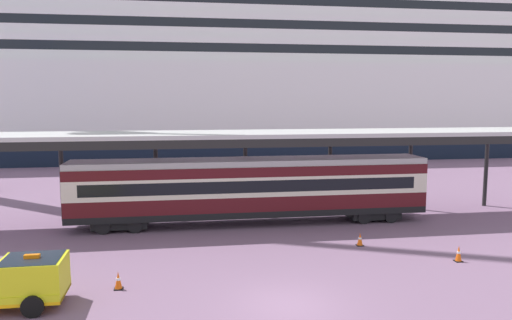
% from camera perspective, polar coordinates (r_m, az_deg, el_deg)
% --- Properties ---
extents(ground_plane, '(400.00, 400.00, 0.00)m').
position_cam_1_polar(ground_plane, '(19.68, 3.72, -16.30)').
color(ground_plane, slate).
extents(cruise_ship, '(130.35, 27.91, 32.14)m').
position_cam_1_polar(cruise_ship, '(74.67, 2.73, 9.65)').
color(cruise_ship, black).
rests_on(cruise_ship, ground).
extents(platform_canopy, '(41.34, 5.02, 5.74)m').
position_cam_1_polar(platform_canopy, '(30.90, -0.72, 2.69)').
color(platform_canopy, '#B9B9B9').
rests_on(platform_canopy, ground).
extents(train_carriage, '(22.00, 2.81, 4.11)m').
position_cam_1_polar(train_carriage, '(30.86, -0.60, -3.20)').
color(train_carriage, black).
rests_on(train_carriage, ground).
extents(service_truck, '(5.22, 2.29, 2.02)m').
position_cam_1_polar(service_truck, '(21.17, -26.76, -12.48)').
color(service_truck, yellow).
rests_on(service_truck, ground).
extents(traffic_cone_near, '(0.36, 0.36, 0.79)m').
position_cam_1_polar(traffic_cone_near, '(26.14, 22.32, -9.95)').
color(traffic_cone_near, black).
rests_on(traffic_cone_near, ground).
extents(traffic_cone_mid, '(0.36, 0.36, 0.75)m').
position_cam_1_polar(traffic_cone_mid, '(21.71, -15.59, -13.22)').
color(traffic_cone_mid, black).
rests_on(traffic_cone_mid, ground).
extents(traffic_cone_far, '(0.36, 0.36, 0.71)m').
position_cam_1_polar(traffic_cone_far, '(27.31, 11.89, -8.93)').
color(traffic_cone_far, black).
rests_on(traffic_cone_far, ground).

